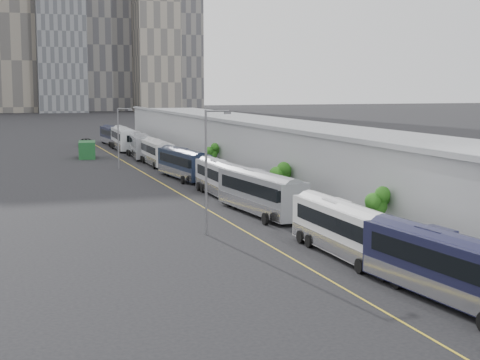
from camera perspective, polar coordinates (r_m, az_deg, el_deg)
name	(u,v)px	position (r m, az deg, el deg)	size (l,w,h in m)	color
sidewalk	(303,200)	(73.01, 4.91, -1.54)	(10.00, 170.00, 0.12)	gray
lane_line	(201,206)	(69.56, -3.06, -2.01)	(0.12, 160.00, 0.02)	gold
depot	(340,164)	(74.23, 7.77, 1.25)	(12.45, 160.40, 7.20)	gray
bus_1	(451,274)	(40.11, 16.06, -7.00)	(3.75, 12.81, 3.69)	#171834
bus_2	(345,234)	(49.39, 8.19, -4.15)	(2.76, 12.32, 3.60)	white
bus_3	(261,196)	(64.55, 1.61, -1.29)	(3.85, 13.29, 3.83)	slate
bus_4	(222,182)	(75.28, -1.39, -0.12)	(2.77, 12.38, 3.61)	#A7A8B2
bus_5	(184,166)	(89.47, -4.39, 1.07)	(3.69, 12.79, 3.69)	black
bus_6	(156,154)	(105.40, -6.51, 1.98)	(2.81, 12.57, 3.67)	silver
bus_7	(141,148)	(116.26, -7.69, 2.48)	(3.87, 13.04, 3.75)	gray
bus_8	(124,141)	(130.57, -9.02, 3.04)	(3.32, 14.02, 4.07)	silver
bus_9	(112,137)	(143.24, -9.87, 3.31)	(3.10, 12.32, 3.57)	black
tree_1	(376,203)	(53.47, 10.53, -1.75)	(1.59, 1.59, 3.80)	black
tree_2	(280,175)	(70.02, 3.10, 0.41)	(1.84, 1.84, 3.80)	black
tree_3	(212,152)	(92.29, -2.18, 2.15)	(1.42, 1.42, 3.72)	black
street_lamp_near	(208,164)	(55.43, -2.47, 1.28)	(2.04, 0.22, 9.50)	#59595E
street_lamp_far	(120,134)	(101.49, -9.32, 3.58)	(2.04, 0.22, 8.26)	#59595E
shipping_container	(87,150)	(117.32, -11.78, 2.31)	(2.51, 5.45, 2.64)	#133E1C
suv	(86,142)	(140.57, -11.87, 2.87)	(2.42, 5.25, 1.46)	black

